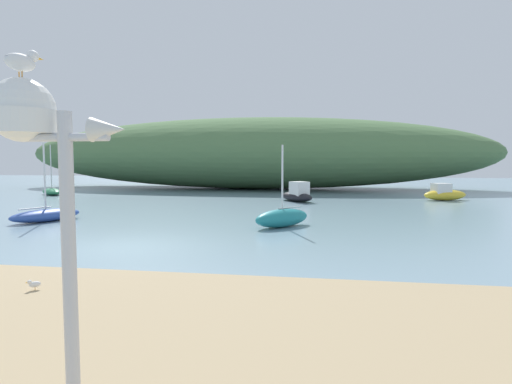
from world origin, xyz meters
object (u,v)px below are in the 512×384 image
(seagull_upper_strand, at_px, (34,284))
(sailboat_centre_water, at_px, (282,218))
(mast_structure, at_px, (33,140))
(sailboat_far_right, at_px, (46,215))
(motorboat_by_sandbar, at_px, (444,194))
(motorboat_east_reach, at_px, (297,194))
(seagull_on_radar, at_px, (22,61))
(sailboat_mid_channel, at_px, (52,191))

(seagull_upper_strand, bearing_deg, sailboat_centre_water, 68.33)
(mast_structure, relative_size, sailboat_far_right, 0.82)
(motorboat_by_sandbar, xyz_separation_m, motorboat_east_reach, (-10.00, -2.37, 0.01))
(motorboat_east_reach, distance_m, sailboat_far_right, 15.47)
(seagull_on_radar, height_order, sailboat_mid_channel, sailboat_mid_channel)
(motorboat_east_reach, relative_size, sailboat_far_right, 0.81)
(sailboat_mid_channel, xyz_separation_m, seagull_upper_strand, (15.98, -23.50, 0.04))
(motorboat_east_reach, height_order, sailboat_far_right, sailboat_far_right)
(mast_structure, bearing_deg, motorboat_by_sandbar, 68.70)
(sailboat_far_right, bearing_deg, sailboat_centre_water, 0.39)
(seagull_on_radar, relative_size, motorboat_by_sandbar, 0.11)
(mast_structure, bearing_deg, motorboat_east_reach, 88.34)
(sailboat_centre_water, height_order, motorboat_east_reach, sailboat_centre_water)
(mast_structure, distance_m, sailboat_centre_water, 14.26)
(seagull_on_radar, distance_m, motorboat_by_sandbar, 29.72)
(sailboat_mid_channel, bearing_deg, sailboat_far_right, -55.99)
(sailboat_mid_channel, xyz_separation_m, sailboat_far_right, (9.21, -13.66, 0.02))
(seagull_on_radar, relative_size, sailboat_centre_water, 0.11)
(mast_structure, height_order, sailboat_centre_water, mast_structure)
(sailboat_centre_water, distance_m, motorboat_by_sandbar, 16.78)
(motorboat_east_reach, bearing_deg, seagull_upper_strand, -100.46)
(seagull_upper_strand, bearing_deg, seagull_on_radar, -52.99)
(sailboat_far_right, distance_m, seagull_upper_strand, 11.95)
(motorboat_east_reach, bearing_deg, motorboat_by_sandbar, 13.31)
(mast_structure, distance_m, sailboat_far_right, 17.30)
(sailboat_centre_water, height_order, sailboat_far_right, sailboat_far_right)
(mast_structure, height_order, sailboat_far_right, sailboat_far_right)
(motorboat_by_sandbar, bearing_deg, motorboat_east_reach, -166.69)
(mast_structure, xyz_separation_m, sailboat_centre_water, (0.78, 14.01, -2.52))
(sailboat_centre_water, bearing_deg, motorboat_by_sandbar, 53.64)
(mast_structure, xyz_separation_m, motorboat_by_sandbar, (10.73, 27.52, -2.44))
(sailboat_centre_water, xyz_separation_m, sailboat_mid_channel, (-19.92, 13.58, -0.11))
(mast_structure, relative_size, sailboat_centre_water, 0.95)
(motorboat_by_sandbar, bearing_deg, seagull_upper_strand, -120.66)
(seagull_on_radar, height_order, motorboat_east_reach, seagull_on_radar)
(sailboat_centre_water, bearing_deg, motorboat_east_reach, 90.28)
(motorboat_east_reach, xyz_separation_m, sailboat_mid_channel, (-19.86, 2.44, -0.20))
(motorboat_by_sandbar, distance_m, seagull_upper_strand, 27.24)
(seagull_on_radar, bearing_deg, sailboat_centre_water, 86.43)
(motorboat_east_reach, relative_size, sailboat_mid_channel, 0.79)
(sailboat_centre_water, relative_size, motorboat_by_sandbar, 1.02)
(seagull_upper_strand, bearing_deg, motorboat_east_reach, 79.54)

